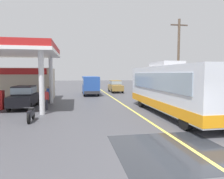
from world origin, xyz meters
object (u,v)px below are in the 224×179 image
Objects in this scene: minibus_opposing_lane at (90,84)px; car_at_pump at (24,96)px; pedestrian_by_shop at (48,94)px; car_trailing_behind_bus at (115,86)px; motorcycle_parked_forecourt at (31,114)px; coach_bus_main at (172,90)px; pedestrian_near_pump at (45,98)px.

car_at_pump is at bearing -121.25° from minibus_opposing_lane.
pedestrian_by_shop is at bearing 55.76° from car_at_pump.
car_trailing_behind_bus is at bearing 51.03° from pedestrian_by_shop.
pedestrian_by_shop reaches higher than motorcycle_parked_forecourt.
minibus_opposing_lane reaches higher than pedestrian_by_shop.
car_at_pump is 11.75m from minibus_opposing_lane.
motorcycle_parked_forecourt is at bearing -176.57° from coach_bus_main.
pedestrian_by_shop is (-9.13, 6.92, -0.79)m from coach_bus_main.
car_at_pump is at bearing 156.88° from coach_bus_main.
pedestrian_near_pump is 0.40× the size of car_trailing_behind_bus.
motorcycle_parked_forecourt is 1.08× the size of pedestrian_near_pump.
pedestrian_near_pump is 16.28m from car_trailing_behind_bus.
minibus_opposing_lane is at bearing 107.60° from coach_bus_main.
coach_bus_main is 11.48m from pedestrian_by_shop.
car_at_pump is 0.69× the size of minibus_opposing_lane.
car_at_pump reaches higher than pedestrian_near_pump.
minibus_opposing_lane reaches higher than motorcycle_parked_forecourt.
pedestrian_near_pump is at bearing 85.97° from motorcycle_parked_forecourt.
pedestrian_by_shop is at bearing -120.30° from minibus_opposing_lane.
coach_bus_main is at bearing -23.12° from car_at_pump.
pedestrian_near_pump is at bearing -86.10° from pedestrian_by_shop.
car_at_pump is 2.53× the size of pedestrian_near_pump.
motorcycle_parked_forecourt is 3.95m from pedestrian_near_pump.
car_trailing_behind_bus is (-0.65, 17.41, -0.71)m from coach_bus_main.
car_trailing_behind_bus is (8.24, 14.04, 0.08)m from pedestrian_near_pump.
pedestrian_near_pump is at bearing -120.40° from car_trailing_behind_bus.
coach_bus_main is 11.68m from car_at_pump.
motorcycle_parked_forecourt is at bearing -90.25° from pedestrian_by_shop.
pedestrian_by_shop is (-4.49, -7.69, -0.54)m from minibus_opposing_lane.
car_at_pump is 1.00× the size of car_trailing_behind_bus.
minibus_opposing_lane is 8.92m from pedestrian_by_shop.
minibus_opposing_lane is (6.09, 10.03, 0.46)m from car_at_pump.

